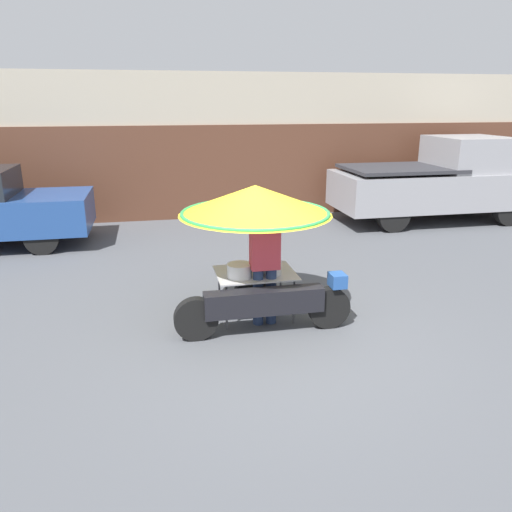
# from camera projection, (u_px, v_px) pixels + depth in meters

# --- Properties ---
(ground_plane) EXTENTS (36.00, 36.00, 0.00)m
(ground_plane) POSITION_uv_depth(u_px,v_px,m) (289.00, 343.00, 6.25)
(ground_plane) COLOR #4C4F54
(shopfront_building) EXTENTS (28.00, 2.06, 3.60)m
(shopfront_building) POSITION_uv_depth(u_px,v_px,m) (208.00, 144.00, 13.43)
(shopfront_building) COLOR #B2A893
(shopfront_building) RESTS_ON ground
(vendor_motorcycle_cart) EXTENTS (2.32, 2.05, 1.86)m
(vendor_motorcycle_cart) POSITION_uv_depth(u_px,v_px,m) (256.00, 215.00, 6.58)
(vendor_motorcycle_cart) COLOR black
(vendor_motorcycle_cart) RESTS_ON ground
(vendor_person) EXTENTS (0.38, 0.22, 1.60)m
(vendor_person) POSITION_uv_depth(u_px,v_px,m) (265.00, 261.00, 6.56)
(vendor_person) COLOR navy
(vendor_person) RESTS_ON ground
(pickup_truck) EXTENTS (5.06, 1.95, 2.07)m
(pickup_truck) POSITION_uv_depth(u_px,v_px,m) (441.00, 182.00, 12.40)
(pickup_truck) COLOR black
(pickup_truck) RESTS_ON ground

